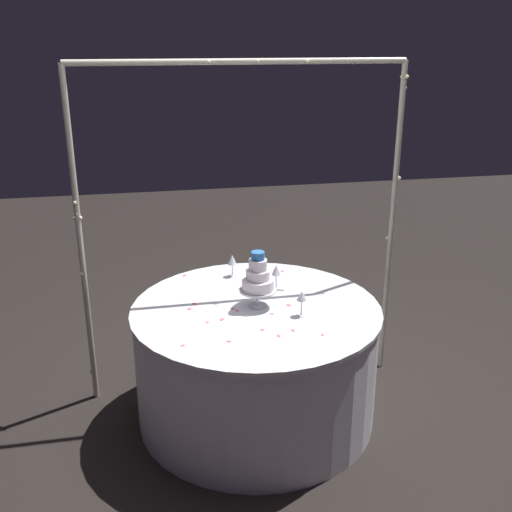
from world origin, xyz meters
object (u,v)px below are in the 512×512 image
Objects in this scene: tiered_cake at (258,279)px; wine_glass_1 at (232,261)px; wine_glass_2 at (302,297)px; main_table at (256,362)px; cake_knife at (264,289)px; decorative_arch at (244,183)px; wine_glass_0 at (276,271)px.

tiered_cake is 0.51m from wine_glass_1.
wine_glass_2 is at bearing -66.55° from wine_glass_1.
cake_knife reaches higher than main_table.
cake_knife is at bearing 108.09° from wine_glass_2.
main_table is 4.33× the size of tiered_cake.
wine_glass_1 is at bearing 120.66° from cake_knife.
tiered_cake is at bearing -81.84° from wine_glass_1.
decorative_arch reaches higher than main_table.
decorative_arch is 14.06× the size of wine_glass_2.
tiered_cake is (0.01, 0.01, 0.55)m from main_table.
wine_glass_2 is (0.23, -0.56, -0.55)m from decorative_arch.
wine_glass_1 is at bearing 113.45° from wine_glass_2.
decorative_arch is 14.12× the size of wine_glass_1.
decorative_arch is 7.44× the size of cake_knife.
cake_knife is at bearing 67.25° from main_table.
tiered_cake reaches higher than cake_knife.
tiered_cake is at bearing 46.51° from main_table.
wine_glass_1 is 0.33m from cake_knife.
cake_knife is (-0.07, 0.01, -0.12)m from wine_glass_0.
wine_glass_0 is (0.18, -0.17, -0.54)m from decorative_arch.
tiered_cake is 2.04× the size of wine_glass_0.
wine_glass_0 is 1.11× the size of wine_glass_2.
main_table is (-0.00, -0.40, -1.04)m from decorative_arch.
decorative_arch is at bearing 123.79° from cake_knife.
wine_glass_2 is at bearing -71.91° from cake_knife.
cake_knife is (-0.13, 0.40, -0.11)m from wine_glass_2.
decorative_arch is at bearing 91.92° from tiered_cake.
tiered_cake is 0.29m from wine_glass_2.
decorative_arch is 0.82m from wine_glass_2.
main_table is 0.55m from tiered_cake.
wine_glass_0 is at bearing -50.75° from wine_glass_1.
cake_knife is at bearing -56.21° from decorative_arch.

